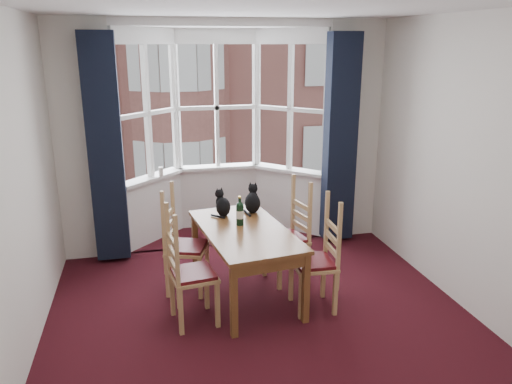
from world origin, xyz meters
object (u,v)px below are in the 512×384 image
object	(u,v)px
cat_right	(253,201)
wine_bottle	(240,212)
chair_right_far	(293,238)
cat_left	(223,205)
dining_table	(245,237)
chair_left_far	(178,248)
candle_tall	(161,172)
chair_right_near	(322,263)
chair_left_near	(184,277)

from	to	relation	value
cat_right	wine_bottle	distance (m)	0.43
chair_right_far	cat_left	xyz separation A→B (m)	(-0.74, 0.19, 0.37)
dining_table	chair_left_far	distance (m)	0.73
chair_left_far	candle_tall	world-z (taller)	candle_tall
chair_right_near	chair_right_far	size ratio (longest dim) A/B	1.00
chair_left_far	cat_left	bearing A→B (deg)	20.23
dining_table	chair_left_near	bearing A→B (deg)	-148.09
chair_right_near	chair_right_far	bearing A→B (deg)	97.77
dining_table	candle_tall	world-z (taller)	candle_tall
chair_right_far	wine_bottle	size ratio (longest dim) A/B	3.01
chair_left_near	candle_tall	size ratio (longest dim) A/B	7.74
wine_bottle	chair_left_near	bearing A→B (deg)	-139.70
chair_left_near	chair_right_near	xyz separation A→B (m)	(1.34, 0.00, 0.00)
wine_bottle	chair_left_far	bearing A→B (deg)	166.98
chair_left_near	cat_right	xyz separation A→B (m)	(0.85, 0.91, 0.38)
cat_right	wine_bottle	bearing A→B (deg)	-120.05
dining_table	wine_bottle	xyz separation A→B (m)	(-0.02, 0.13, 0.22)
chair_right_near	cat_right	xyz separation A→B (m)	(-0.50, 0.90, 0.38)
dining_table	chair_right_near	world-z (taller)	chair_right_near
cat_right	candle_tall	xyz separation A→B (m)	(-0.93, 1.25, 0.07)
chair_right_far	wine_bottle	xyz separation A→B (m)	(-0.62, -0.14, 0.39)
chair_left_near	chair_right_far	size ratio (longest dim) A/B	1.00
chair_right_far	candle_tall	bearing A→B (deg)	132.12
wine_bottle	chair_right_near	bearing A→B (deg)	-36.82
chair_left_far	chair_right_near	distance (m)	1.50
chair_left_near	chair_left_far	bearing A→B (deg)	89.53
chair_left_far	cat_right	distance (m)	0.95
cat_left	candle_tall	distance (m)	1.42
cat_left	cat_right	xyz separation A→B (m)	(0.34, 0.04, 0.01)
cat_left	wine_bottle	distance (m)	0.35
chair_right_far	cat_left	world-z (taller)	cat_left
chair_right_far	cat_right	world-z (taller)	cat_right
chair_left_near	chair_right_near	size ratio (longest dim) A/B	1.00
cat_left	wine_bottle	world-z (taller)	wine_bottle
chair_right_far	candle_tall	xyz separation A→B (m)	(-1.34, 1.48, 0.46)
dining_table	chair_left_near	xyz separation A→B (m)	(-0.66, -0.41, -0.18)
chair_right_near	dining_table	bearing A→B (deg)	149.51
chair_left_near	wine_bottle	distance (m)	0.92
chair_left_far	cat_right	size ratio (longest dim) A/B	2.80
chair_left_near	cat_right	bearing A→B (deg)	46.97
chair_left_near	chair_left_far	size ratio (longest dim) A/B	1.00
dining_table	chair_left_far	xyz separation A→B (m)	(-0.65, 0.27, -0.18)
chair_right_far	cat_left	distance (m)	0.85
chair_left_far	wine_bottle	distance (m)	0.75
chair_right_far	cat_right	xyz separation A→B (m)	(-0.40, 0.23, 0.38)
wine_bottle	dining_table	bearing A→B (deg)	-79.36
chair_left_near	chair_left_far	xyz separation A→B (m)	(0.01, 0.68, 0.00)
cat_left	chair_left_far	bearing A→B (deg)	-159.77
chair_left_near	chair_right_near	world-z (taller)	same
chair_right_far	wine_bottle	bearing A→B (deg)	-167.53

